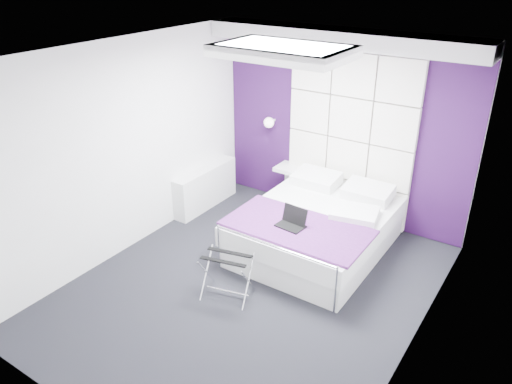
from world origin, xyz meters
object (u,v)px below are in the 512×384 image
(nightstand, at_px, (294,169))
(luggage_rack, at_px, (227,276))
(wall_lamp, at_px, (270,122))
(bed, at_px, (316,229))
(laptop, at_px, (292,221))
(radiator, at_px, (206,188))

(nightstand, distance_m, luggage_rack, 2.35)
(wall_lamp, bearing_deg, nightstand, -5.25)
(wall_lamp, relative_size, nightstand, 0.31)
(wall_lamp, relative_size, bed, 0.07)
(bed, bearing_deg, nightstand, 133.51)
(luggage_rack, distance_m, laptop, 1.00)
(luggage_rack, bearing_deg, laptop, 57.29)
(bed, bearing_deg, wall_lamp, 144.02)
(luggage_rack, bearing_deg, nightstand, 88.10)
(luggage_rack, bearing_deg, bed, 61.56)
(wall_lamp, relative_size, radiator, 0.12)
(nightstand, xyz_separation_m, luggage_rack, (0.48, -2.28, -0.34))
(wall_lamp, distance_m, bed, 1.83)
(radiator, relative_size, luggage_rack, 2.32)
(wall_lamp, bearing_deg, bed, -35.98)
(nightstand, relative_size, luggage_rack, 0.95)
(wall_lamp, relative_size, luggage_rack, 0.29)
(radiator, distance_m, luggage_rack, 2.20)
(nightstand, relative_size, laptop, 1.54)
(bed, relative_size, luggage_rack, 3.91)
(radiator, relative_size, nightstand, 2.45)
(wall_lamp, xyz_separation_m, nightstand, (0.44, -0.04, -0.62))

